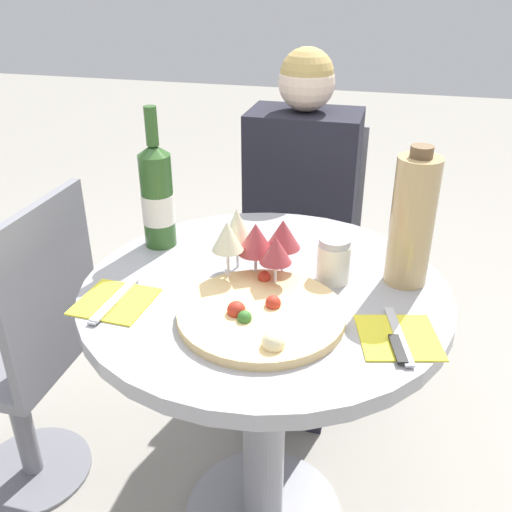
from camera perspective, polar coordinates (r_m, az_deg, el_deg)
The scene contains 15 objects.
dining_table at distance 1.39m, azimuth 0.87°, elevation -9.77°, with size 0.82×0.82×0.76m.
chair_behind_diner at distance 2.09m, azimuth 4.68°, elevation 0.05°, with size 0.39×0.39×0.91m.
seated_diner at distance 1.93m, azimuth 3.99°, elevation 0.06°, with size 0.36×0.46×1.18m.
chair_empty_side at distance 1.70m, azimuth -22.06°, elevation -9.45°, with size 0.39×0.39×0.91m.
pizza_large at distance 1.15m, azimuth 0.54°, elevation -5.91°, with size 0.34×0.34×0.05m.
wine_bottle at distance 1.43m, azimuth -9.85°, elevation 5.92°, with size 0.08×0.08×0.35m.
tall_carafe at distance 1.27m, azimuth 15.36°, elevation 3.40°, with size 0.09×0.09×0.31m.
sugar_shaker at distance 1.28m, azimuth 7.77°, elevation -0.40°, with size 0.07×0.07×0.11m.
wine_glass_front_left at distance 1.23m, azimuth -2.88°, elevation 1.83°, with size 0.07×0.07×0.15m.
wine_glass_back_right at distance 1.28m, azimuth 2.71°, elevation 2.10°, with size 0.08×0.08×0.14m.
wine_glass_front_right at distance 1.22m, azimuth 1.98°, elevation 0.49°, with size 0.07×0.07×0.13m.
wine_glass_center at distance 1.26m, azimuth -0.03°, elevation 1.69°, with size 0.08×0.08×0.14m.
wine_glass_back_left at distance 1.30m, azimuth -1.92°, elevation 2.96°, with size 0.07×0.07×0.15m.
place_setting_left at distance 1.25m, azimuth -13.99°, elevation -4.46°, with size 0.16×0.19×0.01m.
place_setting_right at distance 1.14m, azimuth 14.05°, elevation -7.92°, with size 0.18×0.19×0.01m.
Camera 1 is at (0.25, -1.07, 1.41)m, focal length 40.00 mm.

